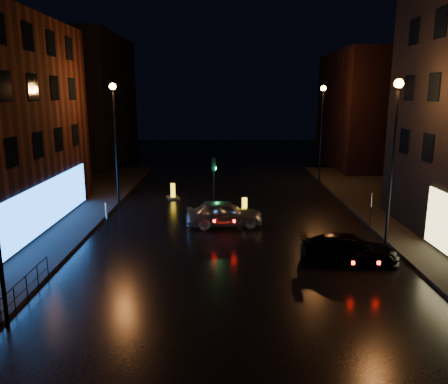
{
  "coord_description": "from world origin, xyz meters",
  "views": [
    {
      "loc": [
        -0.54,
        -15.33,
        7.64
      ],
      "look_at": [
        -0.52,
        6.28,
        2.8
      ],
      "focal_mm": 35.0,
      "sensor_mm": 36.0,
      "label": 1
    }
  ],
  "objects_px": {
    "bollard_far": "(173,195)",
    "road_sign_right": "(371,203)",
    "dark_sedan": "(349,249)",
    "traffic_signal": "(214,200)",
    "bollard_near": "(244,210)",
    "silver_hatchback": "(224,213)",
    "road_sign_left": "(106,214)"
  },
  "relations": [
    {
      "from": "bollard_far",
      "to": "road_sign_right",
      "type": "relative_size",
      "value": 0.71
    },
    {
      "from": "dark_sedan",
      "to": "bollard_far",
      "type": "xyz_separation_m",
      "value": [
        -9.62,
        12.81,
        -0.4
      ]
    },
    {
      "from": "traffic_signal",
      "to": "bollard_near",
      "type": "relative_size",
      "value": 2.41
    },
    {
      "from": "dark_sedan",
      "to": "bollard_near",
      "type": "bearing_deg",
      "value": 32.02
    },
    {
      "from": "traffic_signal",
      "to": "silver_hatchback",
      "type": "xyz_separation_m",
      "value": [
        0.7,
        -4.45,
        0.27
      ]
    },
    {
      "from": "traffic_signal",
      "to": "silver_hatchback",
      "type": "bearing_deg",
      "value": -81.09
    },
    {
      "from": "bollard_near",
      "to": "road_sign_right",
      "type": "relative_size",
      "value": 0.67
    },
    {
      "from": "road_sign_right",
      "to": "bollard_far",
      "type": "bearing_deg",
      "value": -13.23
    },
    {
      "from": "bollard_near",
      "to": "road_sign_right",
      "type": "bearing_deg",
      "value": -48.79
    },
    {
      "from": "dark_sedan",
      "to": "road_sign_left",
      "type": "height_order",
      "value": "road_sign_left"
    },
    {
      "from": "silver_hatchback",
      "to": "road_sign_right",
      "type": "distance_m",
      "value": 8.48
    },
    {
      "from": "road_sign_left",
      "to": "dark_sedan",
      "type": "bearing_deg",
      "value": -30.53
    },
    {
      "from": "bollard_far",
      "to": "road_sign_right",
      "type": "bearing_deg",
      "value": -49.46
    },
    {
      "from": "traffic_signal",
      "to": "silver_hatchback",
      "type": "distance_m",
      "value": 4.51
    },
    {
      "from": "traffic_signal",
      "to": "bollard_far",
      "type": "bearing_deg",
      "value": 140.52
    },
    {
      "from": "bollard_near",
      "to": "bollard_far",
      "type": "bearing_deg",
      "value": 118.23
    },
    {
      "from": "traffic_signal",
      "to": "silver_hatchback",
      "type": "relative_size",
      "value": 0.76
    },
    {
      "from": "bollard_near",
      "to": "bollard_far",
      "type": "distance_m",
      "value": 6.71
    },
    {
      "from": "bollard_near",
      "to": "road_sign_left",
      "type": "relative_size",
      "value": 0.63
    },
    {
      "from": "bollard_far",
      "to": "road_sign_left",
      "type": "height_order",
      "value": "road_sign_left"
    },
    {
      "from": "bollard_near",
      "to": "road_sign_right",
      "type": "height_order",
      "value": "road_sign_right"
    },
    {
      "from": "dark_sedan",
      "to": "road_sign_right",
      "type": "bearing_deg",
      "value": -23.21
    },
    {
      "from": "traffic_signal",
      "to": "bollard_near",
      "type": "distance_m",
      "value": 2.66
    },
    {
      "from": "silver_hatchback",
      "to": "bollard_near",
      "type": "bearing_deg",
      "value": -32.21
    },
    {
      "from": "silver_hatchback",
      "to": "bollard_far",
      "type": "bearing_deg",
      "value": 22.18
    },
    {
      "from": "dark_sedan",
      "to": "road_sign_right",
      "type": "height_order",
      "value": "road_sign_right"
    },
    {
      "from": "bollard_far",
      "to": "road_sign_right",
      "type": "xyz_separation_m",
      "value": [
        12.24,
        -7.82,
        1.34
      ]
    },
    {
      "from": "road_sign_left",
      "to": "bollard_far",
      "type": "bearing_deg",
      "value": 58.75
    },
    {
      "from": "dark_sedan",
      "to": "road_sign_left",
      "type": "distance_m",
      "value": 12.03
    },
    {
      "from": "road_sign_left",
      "to": "bollard_near",
      "type": "bearing_deg",
      "value": 20.89
    },
    {
      "from": "bollard_near",
      "to": "road_sign_right",
      "type": "distance_m",
      "value": 8.02
    },
    {
      "from": "road_sign_left",
      "to": "road_sign_right",
      "type": "xyz_separation_m",
      "value": [
        14.39,
        2.74,
        -0.1
      ]
    }
  ]
}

